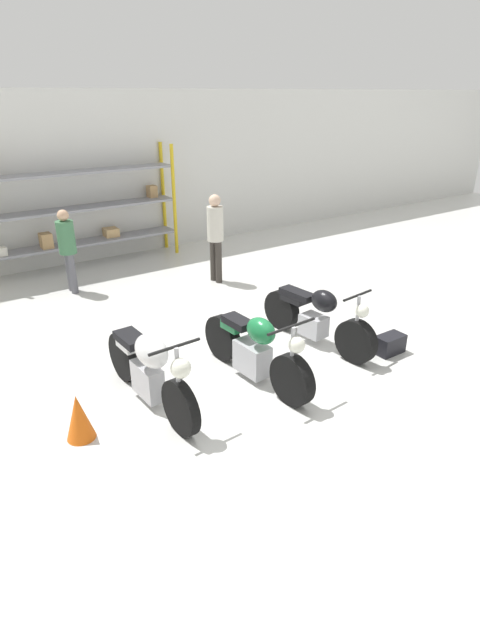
# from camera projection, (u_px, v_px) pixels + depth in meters

# --- Properties ---
(ground_plane) EXTENTS (30.00, 30.00, 0.00)m
(ground_plane) POSITION_uv_depth(u_px,v_px,m) (257.00, 377.00, 6.77)
(ground_plane) COLOR silver
(back_wall) EXTENTS (30.00, 0.08, 3.60)m
(back_wall) POSITION_uv_depth(u_px,v_px,m) (84.00, 179.00, 10.81)
(back_wall) COLOR silver
(back_wall) RESTS_ON ground_plane
(shelving_rack) EXTENTS (4.25, 0.63, 2.48)m
(shelving_rack) POSITION_uv_depth(u_px,v_px,m) (78.00, 210.00, 10.60)
(shelving_rack) COLOR gold
(shelving_rack) RESTS_ON ground_plane
(motorcycle_white) EXTENTS (0.62, 2.14, 1.09)m
(motorcycle_white) POSITION_uv_depth(u_px,v_px,m) (149.00, 368.00, 5.97)
(motorcycle_white) COLOR black
(motorcycle_white) RESTS_ON ground_plane
(motorcycle_green) EXTENTS (0.73, 2.11, 1.05)m
(motorcycle_green) POSITION_uv_depth(u_px,v_px,m) (255.00, 350.00, 6.53)
(motorcycle_green) COLOR black
(motorcycle_green) RESTS_ON ground_plane
(motorcycle_black) EXTENTS (0.59, 2.13, 1.03)m
(motorcycle_black) POSITION_uv_depth(u_px,v_px,m) (317.00, 318.00, 7.49)
(motorcycle_black) COLOR black
(motorcycle_black) RESTS_ON ground_plane
(person_browsing) EXTENTS (0.33, 0.33, 1.59)m
(person_browsing) POSITION_uv_depth(u_px,v_px,m) (67.00, 245.00, 9.28)
(person_browsing) COLOR #595960
(person_browsing) RESTS_ON ground_plane
(person_near_rack) EXTENTS (0.35, 0.35, 1.75)m
(person_near_rack) POSITION_uv_depth(u_px,v_px,m) (215.00, 231.00, 9.78)
(person_near_rack) COLOR #38332D
(person_near_rack) RESTS_ON ground_plane
(toolbox) EXTENTS (0.44, 0.26, 0.28)m
(toolbox) POSITION_uv_depth(u_px,v_px,m) (390.00, 344.00, 7.34)
(toolbox) COLOR black
(toolbox) RESTS_ON ground_plane
(traffic_cone) EXTENTS (0.32, 0.32, 0.55)m
(traffic_cone) POSITION_uv_depth(u_px,v_px,m) (79.00, 417.00, 5.47)
(traffic_cone) COLOR orange
(traffic_cone) RESTS_ON ground_plane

